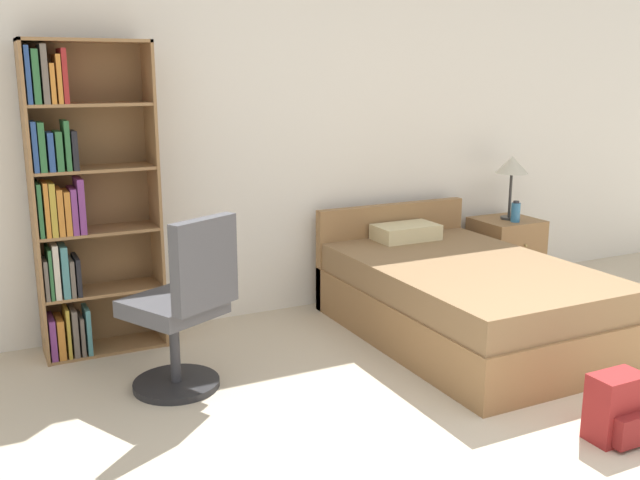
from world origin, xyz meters
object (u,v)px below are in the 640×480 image
Objects in this scene: backpack_red at (617,409)px; water_bottle at (516,212)px; bookshelf at (78,203)px; nightstand at (505,253)px; table_lamp at (512,167)px; office_chair at (184,310)px; bed at (461,297)px.

water_bottle is at bearing 60.57° from backpack_red.
bookshelf is 3.37× the size of nightstand.
table_lamp reaches higher than nightstand.
office_chair reaches higher than water_bottle.
backpack_red is (1.81, -1.54, -0.34)m from office_chair.
bed is at bearing -143.92° from nightstand.
nightstand reaches higher than backpack_red.
nightstand is (3.51, -0.08, -0.72)m from bookshelf.
office_chair is at bearing -64.95° from bookshelf.
backpack_red is (-1.26, -2.24, -0.52)m from water_bottle.
nightstand is (1.07, 0.78, 0.02)m from bed.
bed is at bearing -19.52° from bookshelf.
backpack_red is (-1.28, -2.36, -0.13)m from nightstand.
table_lamp is (1.09, 0.78, 0.77)m from bed.
table_lamp reaches higher than backpack_red.
water_bottle is 0.51× the size of backpack_red.
bookshelf is 3.59m from nightstand.
bookshelf is at bearing 115.05° from office_chair.
bookshelf is 1.12m from office_chair.
water_bottle is 2.62m from backpack_red.
bookshelf reaches higher than office_chair.
nightstand is 3.36× the size of water_bottle.
table_lamp reaches higher than water_bottle.
table_lamp is (0.02, 0.00, 0.75)m from nightstand.
office_chair reaches higher than bed.
bed is (2.44, -0.86, -0.74)m from bookshelf.
bed is 2.03m from office_chair.
office_chair is at bearing -165.11° from nightstand.
nightstand is at bearing -1.32° from bookshelf.
table_lamp is 0.38m from water_bottle.
water_bottle reaches higher than backpack_red.
water_bottle is (3.07, 0.70, 0.18)m from office_chair.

